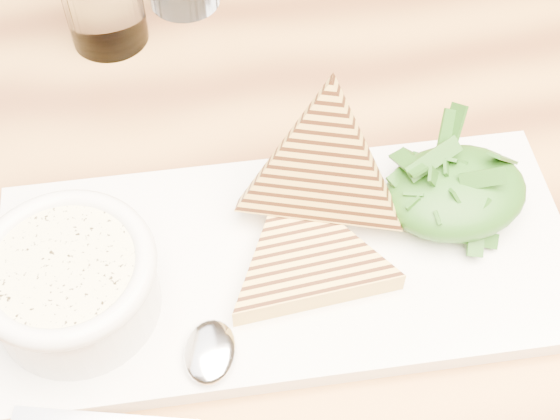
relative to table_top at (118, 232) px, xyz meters
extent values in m
cube|color=#AD7738|center=(0.00, 0.00, 0.00)|extent=(1.32, 0.94, 0.04)
cylinder|color=#AD7738|center=(0.57, 0.37, -0.39)|extent=(0.06, 0.06, 0.74)
cube|color=silver|center=(0.12, -0.08, 0.03)|extent=(0.45, 0.24, 0.02)
cylinder|color=silver|center=(-0.03, -0.08, 0.06)|extent=(0.12, 0.12, 0.05)
cylinder|color=beige|center=(-0.03, -0.08, 0.09)|extent=(0.10, 0.10, 0.01)
torus|color=silver|center=(-0.03, -0.08, 0.09)|extent=(0.12, 0.12, 0.01)
ellipsoid|color=#184513|center=(0.25, -0.07, 0.06)|extent=(0.11, 0.09, 0.04)
ellipsoid|color=silver|center=(0.05, -0.14, 0.04)|extent=(0.05, 0.06, 0.01)
camera|label=1|loc=(0.03, -0.38, 0.52)|focal=50.00mm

